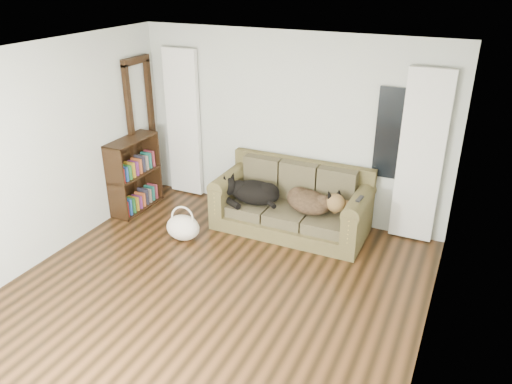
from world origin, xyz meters
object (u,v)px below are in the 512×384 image
at_px(dog_black_lab, 252,193).
at_px(bookshelf, 135,177).
at_px(dog_shepherd, 311,202).
at_px(tote_bag, 183,228).
at_px(sofa, 291,200).

relative_size(dog_black_lab, bookshelf, 0.65).
xyz_separation_m(dog_shepherd, bookshelf, (-2.64, -0.33, 0.01)).
distance_m(dog_black_lab, dog_shepherd, 0.85).
bearing_deg(bookshelf, dog_black_lab, 11.64).
height_order(dog_shepherd, tote_bag, dog_shepherd).
bearing_deg(sofa, dog_shepherd, -3.52).
height_order(dog_black_lab, bookshelf, bookshelf).
relative_size(sofa, bookshelf, 1.88).
distance_m(dog_black_lab, bookshelf, 1.81).
relative_size(sofa, tote_bag, 4.43).
height_order(sofa, dog_shepherd, sofa).
bearing_deg(sofa, tote_bag, -144.63).
height_order(dog_shepherd, bookshelf, bookshelf).
distance_m(tote_bag, bookshelf, 1.29).
relative_size(sofa, dog_black_lab, 2.87).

